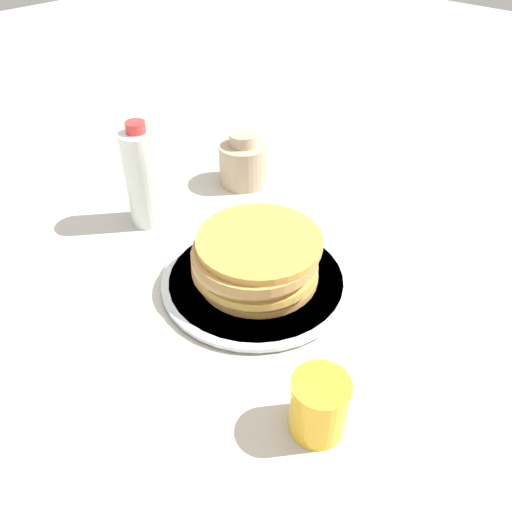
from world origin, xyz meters
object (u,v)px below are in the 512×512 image
at_px(plate, 256,279).
at_px(pancake_stack, 256,258).
at_px(juice_glass, 319,405).
at_px(cream_jug, 243,162).
at_px(water_bottle_near, 144,178).

distance_m(plate, pancake_stack, 0.04).
xyz_separation_m(juice_glass, cream_jug, (-0.46, 0.34, 0.01)).
bearing_deg(pancake_stack, water_bottle_near, -178.56).
xyz_separation_m(pancake_stack, juice_glass, (0.23, -0.13, -0.01)).
relative_size(juice_glass, water_bottle_near, 0.42).
bearing_deg(plate, pancake_stack, -54.32).
relative_size(pancake_stack, juice_glass, 2.52).
height_order(pancake_stack, juice_glass, pancake_stack).
bearing_deg(pancake_stack, juice_glass, -30.44).
relative_size(pancake_stack, water_bottle_near, 1.05).
height_order(pancake_stack, cream_jug, cream_jug).
xyz_separation_m(plate, cream_jug, (-0.23, 0.21, 0.04)).
height_order(plate, juice_glass, juice_glass).
bearing_deg(cream_jug, juice_glass, -36.76).
bearing_deg(juice_glass, pancake_stack, 149.56).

